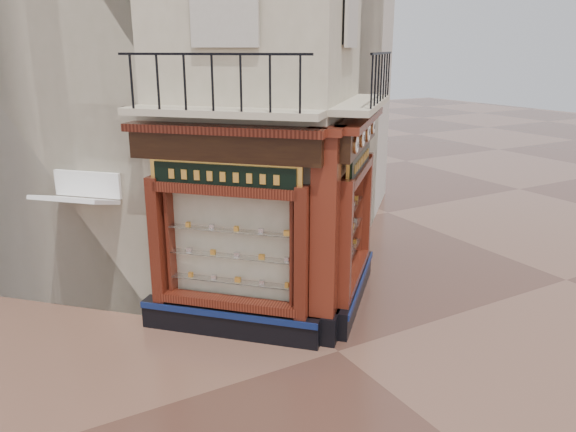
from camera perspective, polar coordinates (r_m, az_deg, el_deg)
ground at (r=10.44m, az=5.11°, el=-13.52°), size 80.00×80.00×0.00m
main_building at (r=14.51m, az=-9.08°, el=19.49°), size 11.31×11.31×12.00m
neighbour_left at (r=16.22m, az=-20.86°, el=16.56°), size 11.31×11.31×11.00m
neighbour_right at (r=17.75m, az=-4.21°, el=17.47°), size 11.31×11.31×11.00m
shopfront_left at (r=10.24m, az=-6.15°, el=-1.99°), size 2.86×2.86×3.98m
shopfront_right at (r=11.59m, az=6.66°, el=0.22°), size 2.86×2.86×3.98m
corner_pilaster at (r=10.00m, az=3.76°, el=-2.58°), size 0.85×0.85×3.98m
balcony at (r=10.32m, az=0.93°, el=11.00°), size 5.94×2.97×1.03m
clock_a at (r=9.95m, az=6.91°, el=7.20°), size 0.26×0.26×0.32m
clock_b at (r=10.74m, az=7.55°, el=7.87°), size 0.29×0.29×0.36m
clock_c at (r=11.54m, az=8.11°, el=8.45°), size 0.32×0.32×0.40m
clock_d at (r=12.35m, az=8.61°, el=8.96°), size 0.26×0.26×0.32m
awning at (r=12.11m, az=-19.64°, el=-9.99°), size 1.60×1.60×0.30m
signboard_left at (r=9.87m, az=-6.52°, el=4.06°), size 2.04×2.04×0.55m
signboard_right at (r=11.32m, az=7.24°, el=5.65°), size 1.90×1.90×0.51m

